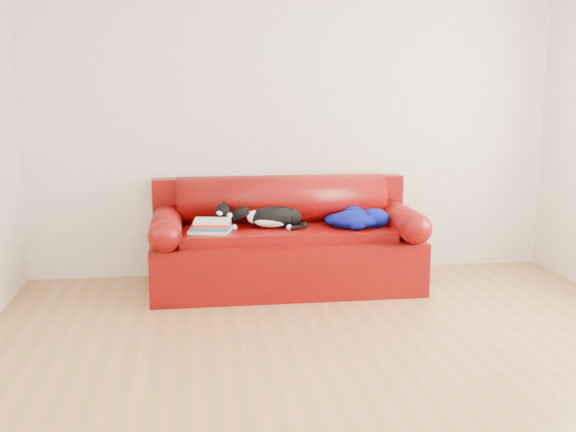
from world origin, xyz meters
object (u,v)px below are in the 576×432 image
book_stack (211,226)px  blanket (356,218)px  sofa_base (285,258)px  cat (274,218)px

book_stack → blanket: blanket is taller
sofa_base → blanket: 0.65m
book_stack → cat: cat is taller
blanket → sofa_base: bearing=172.1°
sofa_base → book_stack: size_ratio=6.10×
book_stack → sofa_base: bearing=13.6°
sofa_base → blanket: blanket is taller
book_stack → cat: (0.49, 0.10, 0.03)m
book_stack → blanket: bearing=3.2°
sofa_base → cat: (-0.10, -0.04, 0.34)m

